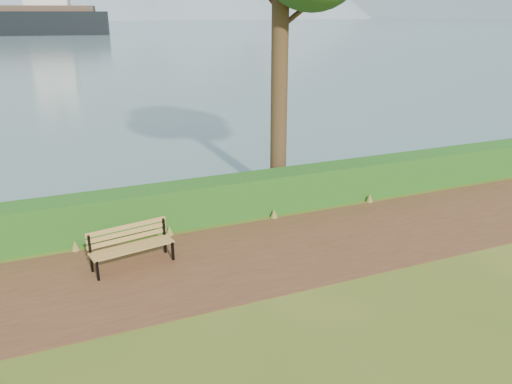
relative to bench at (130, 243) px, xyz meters
name	(u,v)px	position (x,y,z in m)	size (l,w,h in m)	color
ground	(245,265)	(2.16, -0.92, -0.49)	(140.00, 140.00, 0.00)	#3F5418
path	(240,258)	(2.16, -0.62, -0.48)	(40.00, 3.40, 0.01)	#532E1C
hedge	(207,201)	(2.16, 1.68, 0.01)	(32.00, 0.85, 1.00)	#184614
water	(43,23)	(2.16, 259.08, -0.48)	(700.00, 510.00, 0.00)	#486574
bench	(130,243)	(0.00, 0.00, 0.00)	(1.75, 0.78, 0.85)	black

